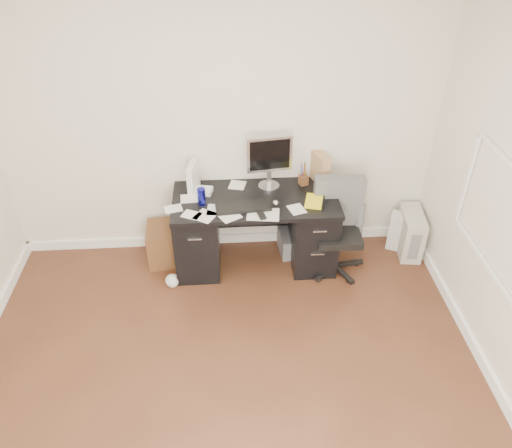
{
  "coord_description": "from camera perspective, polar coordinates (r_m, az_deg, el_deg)",
  "views": [
    {
      "loc": [
        0.05,
        -2.12,
        3.21
      ],
      "look_at": [
        0.28,
        1.2,
        0.79
      ],
      "focal_mm": 35.0,
      "sensor_mm": 36.0,
      "label": 1
    }
  ],
  "objects": [
    {
      "name": "room_shell",
      "position": [
        2.66,
        -3.54,
        0.12
      ],
      "size": [
        4.02,
        4.02,
        2.71
      ],
      "color": "silver",
      "rests_on": "ground"
    },
    {
      "name": "ground",
      "position": [
        3.85,
        -3.09,
        -20.58
      ],
      "size": [
        4.0,
        4.0,
        0.0
      ],
      "primitive_type": "plane",
      "color": "#4A2717",
      "rests_on": "ground"
    },
    {
      "name": "loose_papers",
      "position": [
        4.46,
        -2.6,
        2.52
      ],
      "size": [
        1.1,
        0.6,
        0.0
      ],
      "primitive_type": null,
      "color": "silver",
      "rests_on": "desk"
    },
    {
      "name": "pc_tower",
      "position": [
        5.2,
        17.2,
        -0.96
      ],
      "size": [
        0.25,
        0.47,
        0.45
      ],
      "primitive_type": "cube",
      "rotation": [
        0.0,
        0.0,
        -0.13
      ],
      "color": "#B8B3A6",
      "rests_on": "ground"
    },
    {
      "name": "white_binder",
      "position": [
        4.6,
        -7.19,
        5.36
      ],
      "size": [
        0.16,
        0.26,
        0.28
      ],
      "primitive_type": "cube",
      "rotation": [
        0.0,
        0.0,
        -0.23
      ],
      "color": "white",
      "rests_on": "desk"
    },
    {
      "name": "desk_printer",
      "position": [
        5.05,
        4.83,
        -2.07
      ],
      "size": [
        0.4,
        0.34,
        0.22
      ],
      "primitive_type": "cube",
      "rotation": [
        0.0,
        0.0,
        0.1
      ],
      "color": "slate",
      "rests_on": "ground"
    },
    {
      "name": "keyboard",
      "position": [
        4.37,
        -1.46,
        1.93
      ],
      "size": [
        0.5,
        0.21,
        0.03
      ],
      "primitive_type": "cube",
      "rotation": [
        0.0,
        0.0,
        0.09
      ],
      "color": "black",
      "rests_on": "desk"
    },
    {
      "name": "shopping_bag",
      "position": [
        5.22,
        16.53,
        -0.93
      ],
      "size": [
        0.35,
        0.31,
        0.4
      ],
      "primitive_type": "cube",
      "rotation": [
        0.0,
        0.0,
        -0.43
      ],
      "color": "silver",
      "rests_on": "ground"
    },
    {
      "name": "paper_remote",
      "position": [
        4.29,
        0.82,
        1.22
      ],
      "size": [
        0.3,
        0.25,
        0.02
      ],
      "primitive_type": null,
      "rotation": [
        0.0,
        0.0,
        -0.13
      ],
      "color": "silver",
      "rests_on": "desk"
    },
    {
      "name": "travel_mug",
      "position": [
        4.42,
        -6.25,
        3.13
      ],
      "size": [
        0.07,
        0.07,
        0.16
      ],
      "primitive_type": "cylinder",
      "rotation": [
        0.0,
        0.0,
        0.04
      ],
      "color": "navy",
      "rests_on": "desk"
    },
    {
      "name": "wicker_basket",
      "position": [
        4.96,
        -10.04,
        -2.19
      ],
      "size": [
        0.4,
        0.4,
        0.38
      ],
      "primitive_type": "cube",
      "rotation": [
        0.0,
        0.0,
        0.05
      ],
      "color": "#4B2C16",
      "rests_on": "ground"
    },
    {
      "name": "pen_cup",
      "position": [
        4.68,
        5.48,
        5.72
      ],
      "size": [
        0.12,
        0.12,
        0.22
      ],
      "primitive_type": null,
      "rotation": [
        0.0,
        0.0,
        0.3
      ],
      "color": "brown",
      "rests_on": "desk"
    },
    {
      "name": "magazine_file",
      "position": [
        4.73,
        7.33,
        6.37
      ],
      "size": [
        0.19,
        0.27,
        0.29
      ],
      "primitive_type": "cube",
      "rotation": [
        0.0,
        0.0,
        0.29
      ],
      "color": "#A47F4F",
      "rests_on": "desk"
    },
    {
      "name": "office_chair",
      "position": [
        4.66,
        9.4,
        -0.64
      ],
      "size": [
        0.55,
        0.55,
        0.93
      ],
      "primitive_type": null,
      "rotation": [
        0.0,
        0.0,
        -0.04
      ],
      "color": "#4A4D4A",
      "rests_on": "ground"
    },
    {
      "name": "yellow_book",
      "position": [
        4.47,
        6.72,
        2.6
      ],
      "size": [
        0.21,
        0.24,
        0.04
      ],
      "primitive_type": "cube",
      "rotation": [
        0.0,
        0.0,
        -0.26
      ],
      "color": "yellow",
      "rests_on": "desk"
    },
    {
      "name": "desk",
      "position": [
        4.71,
        -0.08,
        -0.6
      ],
      "size": [
        1.5,
        0.7,
        0.75
      ],
      "color": "black",
      "rests_on": "ground"
    },
    {
      "name": "computer_mouse",
      "position": [
        4.4,
        2.26,
        2.42
      ],
      "size": [
        0.06,
        0.06,
        0.05
      ],
      "primitive_type": "sphere",
      "rotation": [
        0.0,
        0.0,
        0.05
      ],
      "color": "#B0B0B5",
      "rests_on": "desk"
    },
    {
      "name": "lcd_monitor",
      "position": [
        4.55,
        1.52,
        7.07
      ],
      "size": [
        0.44,
        0.29,
        0.52
      ],
      "primitive_type": null,
      "rotation": [
        0.0,
        0.0,
        0.13
      ],
      "color": "#B0B0B5",
      "rests_on": "desk"
    }
  ]
}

